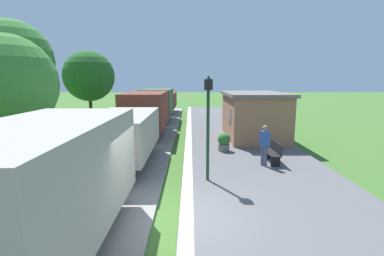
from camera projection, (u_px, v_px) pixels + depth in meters
ground_plane at (172, 225)px, 7.52m from camera, size 160.00×160.00×0.00m
platform_slab at (292, 220)px, 7.52m from camera, size 6.00×60.00×0.25m
platform_edge_stripe at (187, 216)px, 7.48m from camera, size 0.36×60.00×0.01m
track_ballast at (81, 223)px, 7.49m from camera, size 3.80×60.00×0.12m
rail_near at (108, 218)px, 7.48m from camera, size 0.07×60.00×0.14m
rail_far at (53, 218)px, 7.47m from camera, size 0.07×60.00×0.14m
freight_train at (145, 114)px, 18.34m from camera, size 2.50×32.60×2.72m
station_hut at (253, 115)px, 17.51m from camera, size 3.50×5.80×2.78m
bench_near_hut at (273, 152)px, 12.23m from camera, size 0.42×1.50×0.91m
person_waiting at (265, 144)px, 11.70m from camera, size 0.39×0.45×1.71m
potted_planter at (224, 142)px, 14.25m from camera, size 0.64×0.64×0.92m
lamp_post_near at (208, 109)px, 9.75m from camera, size 0.28×0.28×3.70m
tree_trackside_mid at (6, 84)px, 11.02m from camera, size 3.85×3.85×5.56m
tree_trackside_far at (11, 61)px, 16.71m from camera, size 4.78×4.78×7.29m
tree_field_left at (89, 76)px, 23.93m from camera, size 4.24×4.24×6.22m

